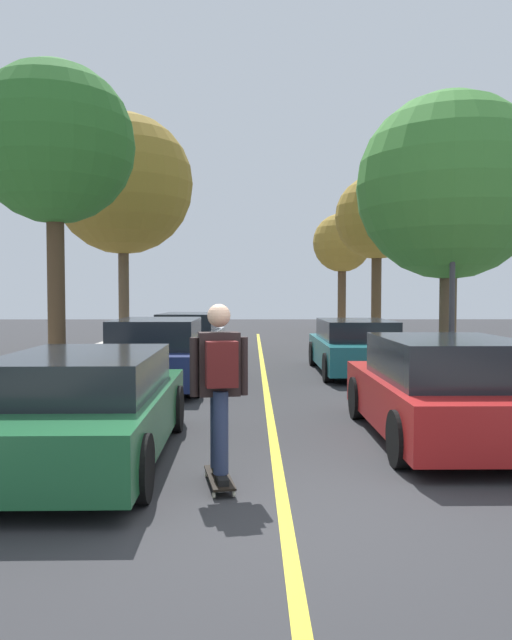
% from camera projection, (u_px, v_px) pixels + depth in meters
% --- Properties ---
extents(ground, '(80.00, 80.00, 0.00)m').
position_uv_depth(ground, '(284.00, 510.00, 5.46)').
color(ground, '#2D2D30').
extents(center_line, '(0.12, 39.20, 0.01)m').
position_uv_depth(center_line, '(270.00, 418.00, 9.46)').
color(center_line, gold).
rests_on(center_line, ground).
extents(parked_car_left_nearest, '(2.04, 4.35, 1.24)m').
position_uv_depth(parked_car_left_nearest, '(83.00, 407.00, 7.09)').
color(parked_car_left_nearest, '#1E5B33').
rests_on(parked_car_left_nearest, ground).
extents(parked_car_left_near, '(1.98, 4.13, 1.40)m').
position_uv_depth(parked_car_left_near, '(157.00, 354.00, 12.66)').
color(parked_car_left_near, navy).
rests_on(parked_car_left_near, ground).
extents(parked_car_left_far, '(2.10, 4.09, 1.31)m').
position_uv_depth(parked_car_left_far, '(189.00, 334.00, 19.01)').
color(parked_car_left_far, '#B7B7BC').
rests_on(parked_car_left_far, ground).
extents(parked_car_right_nearest, '(1.98, 4.07, 1.35)m').
position_uv_depth(parked_car_right_nearest, '(444.00, 390.00, 8.04)').
color(parked_car_right_nearest, maroon).
rests_on(parked_car_right_nearest, ground).
extents(parked_car_right_near, '(1.95, 4.50, 1.28)m').
position_uv_depth(parked_car_right_near, '(356.00, 347.00, 14.86)').
color(parked_car_right_near, '#196066').
rests_on(parked_car_right_near, ground).
extents(street_tree_left_nearest, '(3.21, 3.21, 6.39)m').
position_uv_depth(street_tree_left_nearest, '(54.00, 145.00, 12.28)').
color(street_tree_left_nearest, '#4C3823').
rests_on(street_tree_left_nearest, sidewalk_left).
extents(street_tree_left_near, '(4.29, 4.29, 7.28)m').
position_uv_depth(street_tree_left_near, '(123.00, 184.00, 18.81)').
color(street_tree_left_near, brown).
rests_on(street_tree_left_near, sidewalk_left).
extents(street_tree_right_nearest, '(4.24, 4.24, 6.35)m').
position_uv_depth(street_tree_right_nearest, '(450.00, 187.00, 14.04)').
color(street_tree_right_nearest, brown).
rests_on(street_tree_right_nearest, sidewalk_right).
extents(street_tree_right_near, '(3.02, 3.02, 6.05)m').
position_uv_depth(street_tree_right_near, '(377.00, 218.00, 22.19)').
color(street_tree_right_near, '#4C3823').
rests_on(street_tree_right_near, sidewalk_right).
extents(street_tree_right_far, '(2.93, 2.93, 5.78)m').
position_uv_depth(street_tree_right_far, '(342.00, 244.00, 30.74)').
color(street_tree_right_far, '#4C3823').
rests_on(street_tree_right_far, sidewalk_right).
extents(streetlamp, '(0.36, 0.24, 5.20)m').
position_uv_depth(streetlamp, '(453.00, 236.00, 13.03)').
color(streetlamp, '#38383D').
rests_on(streetlamp, sidewalk_right).
extents(skateboard, '(0.37, 0.87, 0.10)m').
position_uv_depth(skateboard, '(219.00, 478.00, 6.13)').
color(skateboard, black).
rests_on(skateboard, ground).
extents(skateboarder, '(0.59, 0.71, 1.72)m').
position_uv_depth(skateboarder, '(219.00, 380.00, 6.06)').
color(skateboarder, black).
rests_on(skateboarder, skateboard).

